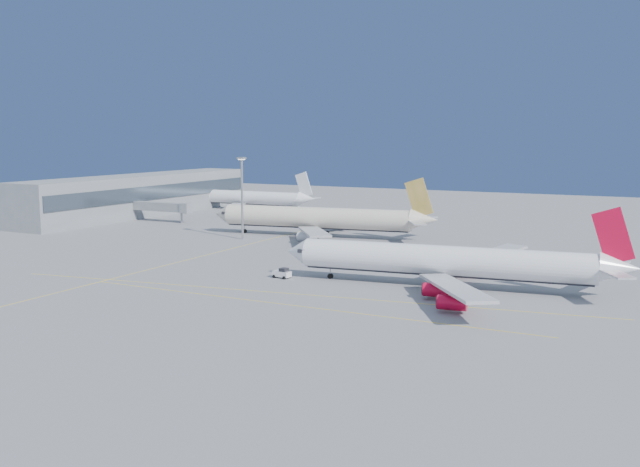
{
  "coord_description": "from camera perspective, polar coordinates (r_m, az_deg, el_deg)",
  "views": [
    {
      "loc": [
        64.67,
        -121.02,
        29.81
      ],
      "look_at": [
        -9.55,
        25.33,
        7.0
      ],
      "focal_mm": 40.0,
      "sensor_mm": 36.0,
      "label": 1
    }
  ],
  "objects": [
    {
      "name": "pushback_tug",
      "position": [
        149.73,
        -3.04,
        -3.19
      ],
      "size": [
        4.02,
        2.73,
        2.14
      ],
      "rotation": [
        0.0,
        0.0,
        -0.13
      ],
      "color": "white",
      "rests_on": "ground"
    },
    {
      "name": "terminal",
      "position": [
        274.22,
        -14.16,
        3.01
      ],
      "size": [
        18.4,
        110.0,
        15.0
      ],
      "color": "gray",
      "rests_on": "ground"
    },
    {
      "name": "taxiway_lines",
      "position": [
        153.0,
        -4.95,
        -3.35
      ],
      "size": [
        118.86,
        140.0,
        0.02
      ],
      "color": "yellow",
      "rests_on": "ground"
    },
    {
      "name": "jet_bridge",
      "position": [
        250.51,
        -12.32,
        2.09
      ],
      "size": [
        23.6,
        3.6,
        6.9
      ],
      "color": "gray",
      "rests_on": "ground"
    },
    {
      "name": "airliner_virgin",
      "position": [
        141.73,
        10.41,
        -2.24
      ],
      "size": [
        69.12,
        61.7,
        17.05
      ],
      "rotation": [
        0.0,
        0.0,
        0.12
      ],
      "color": "white",
      "rests_on": "ground"
    },
    {
      "name": "airliner_etihad",
      "position": [
        208.91,
        0.09,
        1.23
      ],
      "size": [
        69.05,
        63.26,
        18.04
      ],
      "rotation": [
        0.0,
        0.0,
        0.14
      ],
      "color": "beige",
      "rests_on": "ground"
    },
    {
      "name": "light_mast",
      "position": [
        204.31,
        -6.26,
        3.39
      ],
      "size": [
        2.03,
        2.03,
        23.47
      ],
      "color": "gray",
      "rests_on": "ground"
    },
    {
      "name": "airliner_third",
      "position": [
        285.96,
        -5.69,
        2.86
      ],
      "size": [
        58.87,
        54.37,
        15.81
      ],
      "rotation": [
        0.0,
        0.0,
        0.03
      ],
      "color": "white",
      "rests_on": "ground"
    },
    {
      "name": "ground",
      "position": [
        140.41,
        -1.2,
        -4.35
      ],
      "size": [
        500.0,
        500.0,
        0.0
      ],
      "primitive_type": "plane",
      "color": "slate",
      "rests_on": "ground"
    }
  ]
}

